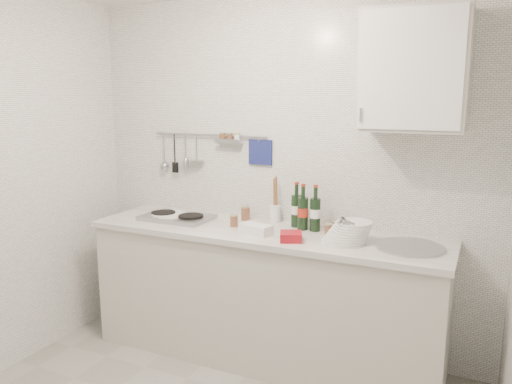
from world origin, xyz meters
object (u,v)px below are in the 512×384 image
wall_cabinet (414,71)px  utensil_crock (275,211)px  plate_stack_sink (348,233)px  wine_bottles (305,207)px  plate_stack_hob (168,216)px

wall_cabinet → utensil_crock: size_ratio=2.09×
plate_stack_sink → utensil_crock: utensil_crock is taller
wall_cabinet → wine_bottles: (-0.67, 0.02, -0.87)m
wall_cabinet → utensil_crock: (-0.92, 0.12, -0.95)m
plate_stack_hob → wine_bottles: (1.00, 0.15, 0.14)m
wall_cabinet → plate_stack_sink: wall_cabinet is taller
plate_stack_hob → plate_stack_sink: (1.36, -0.03, 0.04)m
plate_stack_hob → wine_bottles: bearing=8.5°
plate_stack_hob → utensil_crock: 0.79m
wine_bottles → utensil_crock: size_ratio=0.93×
plate_stack_hob → plate_stack_sink: bearing=-1.4°
plate_stack_hob → utensil_crock: bearing=18.0°
wall_cabinet → plate_stack_hob: (-1.67, -0.13, -1.01)m
wall_cabinet → wine_bottles: wall_cabinet is taller
plate_stack_hob → utensil_crock: size_ratio=0.84×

